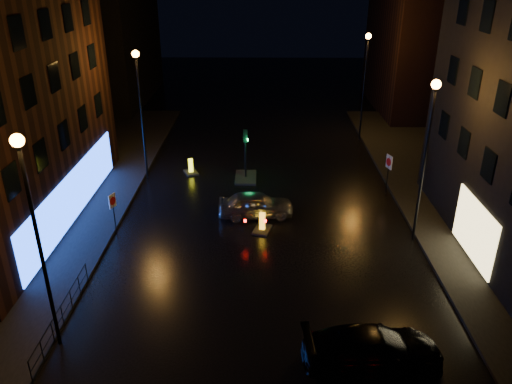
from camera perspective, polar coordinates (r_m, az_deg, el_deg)
ground at (r=21.35m, az=0.93°, el=-13.48°), size 120.00×120.00×0.00m
pavement_left at (r=31.27m, az=-25.74°, el=-2.69°), size 12.00×44.00×0.15m
building_far_left at (r=54.47m, az=-17.03°, el=17.30°), size 8.00×16.00×14.00m
building_far_right at (r=51.54m, az=18.47°, el=15.61°), size 8.00×14.00×12.00m
street_lamp_lnear at (r=18.30m, az=-24.16°, el=-2.30°), size 0.44×0.44×8.37m
street_lamp_lfar at (r=32.60m, az=-13.15°, el=10.62°), size 0.44×0.44×8.37m
street_lamp_rnear at (r=25.28m, az=19.06°, el=5.81°), size 0.44×0.44×8.37m
street_lamp_rfar at (r=40.28m, az=12.38°, el=13.34°), size 0.44×0.44×8.37m
traffic_signal at (r=33.29m, az=-1.19°, el=2.38°), size 1.40×2.40×3.45m
guard_railing at (r=21.59m, az=-21.35°, el=-12.53°), size 0.05×6.04×1.00m
silver_hatchback at (r=28.24m, az=-0.02°, el=-1.44°), size 4.34×2.02×1.44m
dark_sedan at (r=19.04m, az=13.22°, el=-17.05°), size 5.18×2.46×1.46m
bollard_near at (r=26.94m, az=0.71°, el=-3.99°), size 1.14×1.42×1.08m
bollard_far at (r=34.49m, az=-7.44°, el=2.51°), size 1.22×1.42×1.05m
road_sign_left at (r=27.06m, az=-16.05°, el=-1.36°), size 0.24×0.54×2.30m
road_sign_right at (r=31.47m, az=14.93°, el=2.96°), size 0.25×0.61×2.59m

